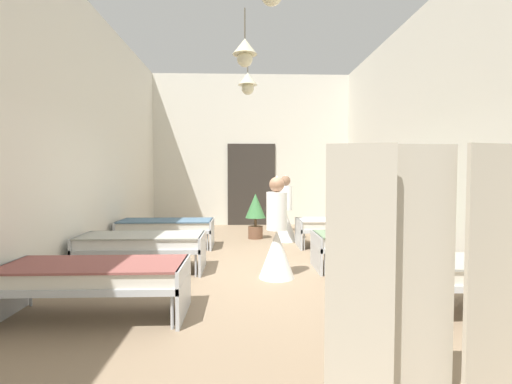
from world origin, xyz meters
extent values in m
cube|color=#8C755B|center=(0.00, 0.00, -0.05)|extent=(6.35, 11.39, 0.10)
cube|color=silver|center=(0.00, 5.50, 2.22)|extent=(6.15, 0.20, 4.44)
cube|color=silver|center=(-2.98, 0.00, 2.22)|extent=(0.20, 10.79, 4.44)
cube|color=silver|center=(2.98, 0.00, 2.22)|extent=(0.20, 10.79, 4.44)
cube|color=#2D2823|center=(0.00, 5.38, 1.20)|extent=(1.40, 0.06, 2.40)
cylinder|color=brown|center=(-0.22, 0.94, 4.18)|extent=(0.02, 0.02, 0.52)
cone|color=beige|center=(-0.22, 0.94, 3.77)|extent=(0.44, 0.44, 0.28)
sphere|color=beige|center=(-0.22, 0.94, 3.55)|extent=(0.28, 0.28, 0.28)
cylinder|color=brown|center=(-0.14, 2.83, 4.13)|extent=(0.02, 0.02, 0.62)
cone|color=beige|center=(-0.14, 2.83, 3.67)|extent=(0.44, 0.44, 0.28)
sphere|color=beige|center=(-0.14, 2.83, 3.45)|extent=(0.28, 0.28, 0.28)
cylinder|color=#B7BCC1|center=(-2.70, -1.54, 0.17)|extent=(0.03, 0.03, 0.34)
cylinder|color=#B7BCC1|center=(-0.96, -2.26, 0.17)|extent=(0.03, 0.03, 0.34)
cylinder|color=#B7BCC1|center=(-0.96, -1.54, 0.17)|extent=(0.03, 0.03, 0.34)
cube|color=#B7BCC1|center=(-1.83, -1.90, 0.38)|extent=(1.90, 0.84, 0.07)
cube|color=#B7BCC1|center=(-2.76, -1.90, 0.29)|extent=(0.04, 0.84, 0.57)
cube|color=#B7BCC1|center=(-0.90, -1.90, 0.29)|extent=(0.04, 0.84, 0.57)
cube|color=silver|center=(-1.83, -1.90, 0.48)|extent=(1.82, 0.78, 0.14)
cube|color=#8C4C47|center=(-1.83, -1.90, 0.56)|extent=(1.86, 0.82, 0.02)
cylinder|color=#B7BCC1|center=(0.96, -2.26, 0.17)|extent=(0.03, 0.03, 0.34)
cylinder|color=#B7BCC1|center=(0.96, -1.54, 0.17)|extent=(0.03, 0.03, 0.34)
cylinder|color=#B7BCC1|center=(2.70, -1.54, 0.17)|extent=(0.03, 0.03, 0.34)
cube|color=#B7BCC1|center=(1.83, -1.90, 0.38)|extent=(1.90, 0.84, 0.07)
cube|color=#B7BCC1|center=(0.90, -1.90, 0.29)|extent=(0.04, 0.84, 0.57)
cube|color=silver|center=(1.83, -1.90, 0.48)|extent=(1.82, 0.78, 0.14)
cube|color=#9E9E93|center=(1.83, -1.90, 0.56)|extent=(1.86, 0.82, 0.02)
cylinder|color=#B7BCC1|center=(-2.70, -0.36, 0.17)|extent=(0.03, 0.03, 0.34)
cylinder|color=#B7BCC1|center=(-2.70, 0.36, 0.17)|extent=(0.03, 0.03, 0.34)
cylinder|color=#B7BCC1|center=(-0.96, -0.36, 0.17)|extent=(0.03, 0.03, 0.34)
cylinder|color=#B7BCC1|center=(-0.96, 0.36, 0.17)|extent=(0.03, 0.03, 0.34)
cube|color=#B7BCC1|center=(-1.83, 0.00, 0.38)|extent=(1.90, 0.84, 0.07)
cube|color=#B7BCC1|center=(-2.76, 0.00, 0.29)|extent=(0.04, 0.84, 0.57)
cube|color=#B7BCC1|center=(-0.90, 0.00, 0.29)|extent=(0.04, 0.84, 0.57)
cube|color=white|center=(-1.83, 0.00, 0.48)|extent=(1.82, 0.78, 0.14)
cube|color=#9E9E93|center=(-1.83, 0.00, 0.56)|extent=(1.86, 0.82, 0.02)
cylinder|color=#B7BCC1|center=(0.96, -0.36, 0.17)|extent=(0.03, 0.03, 0.34)
cylinder|color=#B7BCC1|center=(0.96, 0.36, 0.17)|extent=(0.03, 0.03, 0.34)
cylinder|color=#B7BCC1|center=(2.70, -0.36, 0.17)|extent=(0.03, 0.03, 0.34)
cylinder|color=#B7BCC1|center=(2.70, 0.36, 0.17)|extent=(0.03, 0.03, 0.34)
cube|color=#B7BCC1|center=(1.83, 0.00, 0.38)|extent=(1.90, 0.84, 0.07)
cube|color=#B7BCC1|center=(0.90, 0.00, 0.29)|extent=(0.04, 0.84, 0.57)
cube|color=#B7BCC1|center=(2.76, 0.00, 0.29)|extent=(0.04, 0.84, 0.57)
cube|color=white|center=(1.83, 0.00, 0.48)|extent=(1.82, 0.78, 0.14)
cube|color=slate|center=(1.83, 0.00, 0.56)|extent=(1.86, 0.82, 0.02)
cylinder|color=#B7BCC1|center=(-2.70, 1.54, 0.17)|extent=(0.03, 0.03, 0.34)
cylinder|color=#B7BCC1|center=(-2.70, 2.26, 0.17)|extent=(0.03, 0.03, 0.34)
cylinder|color=#B7BCC1|center=(-0.96, 1.54, 0.17)|extent=(0.03, 0.03, 0.34)
cylinder|color=#B7BCC1|center=(-0.96, 2.26, 0.17)|extent=(0.03, 0.03, 0.34)
cube|color=#B7BCC1|center=(-1.83, 1.90, 0.38)|extent=(1.90, 0.84, 0.07)
cube|color=#B7BCC1|center=(-2.76, 1.90, 0.29)|extent=(0.04, 0.84, 0.57)
cube|color=#B7BCC1|center=(-0.90, 1.90, 0.29)|extent=(0.04, 0.84, 0.57)
cube|color=silver|center=(-1.83, 1.90, 0.48)|extent=(1.82, 0.78, 0.14)
cube|color=slate|center=(-1.83, 1.90, 0.56)|extent=(1.86, 0.82, 0.02)
cylinder|color=#B7BCC1|center=(0.96, 1.54, 0.17)|extent=(0.03, 0.03, 0.34)
cylinder|color=#B7BCC1|center=(0.96, 2.26, 0.17)|extent=(0.03, 0.03, 0.34)
cylinder|color=#B7BCC1|center=(2.70, 1.54, 0.17)|extent=(0.03, 0.03, 0.34)
cylinder|color=#B7BCC1|center=(2.70, 2.26, 0.17)|extent=(0.03, 0.03, 0.34)
cube|color=#B7BCC1|center=(1.83, 1.90, 0.38)|extent=(1.90, 0.84, 0.07)
cube|color=#B7BCC1|center=(0.90, 1.90, 0.29)|extent=(0.04, 0.84, 0.57)
cube|color=#B7BCC1|center=(2.76, 1.90, 0.29)|extent=(0.04, 0.84, 0.57)
cube|color=silver|center=(1.83, 1.90, 0.48)|extent=(1.82, 0.78, 0.14)
cube|color=beige|center=(1.83, 1.90, 0.56)|extent=(1.86, 0.82, 0.02)
cone|color=white|center=(0.23, -0.45, 0.35)|extent=(0.52, 0.52, 0.70)
cylinder|color=white|center=(0.23, -0.45, 0.97)|extent=(0.30, 0.30, 0.55)
sphere|color=#A87A5B|center=(0.23, -0.45, 1.36)|extent=(0.22, 0.22, 0.22)
cone|color=white|center=(0.23, -0.45, 1.44)|extent=(0.18, 0.18, 0.10)
cone|color=white|center=(0.70, 2.60, 0.35)|extent=(0.52, 0.52, 0.70)
cylinder|color=white|center=(0.70, 2.60, 0.97)|extent=(0.30, 0.30, 0.55)
sphere|color=#846047|center=(0.70, 2.60, 1.36)|extent=(0.22, 0.22, 0.22)
cone|color=white|center=(0.70, 2.60, 1.44)|extent=(0.18, 0.18, 0.10)
cylinder|color=brown|center=(0.04, 2.95, 0.14)|extent=(0.34, 0.34, 0.29)
cylinder|color=brown|center=(0.04, 2.95, 0.39)|extent=(0.06, 0.06, 0.20)
cone|color=#3D7A42|center=(0.04, 2.95, 0.77)|extent=(0.48, 0.48, 0.57)
cube|color=#BCB29E|center=(0.46, -3.62, 0.85)|extent=(0.41, 0.15, 1.70)
cube|color=#BCB29E|center=(0.88, -3.56, 0.85)|extent=(0.42, 0.03, 1.70)
cube|color=#BCB29E|center=(1.30, -3.62, 0.85)|extent=(0.41, 0.15, 1.70)
camera|label=1|loc=(-0.27, -5.95, 1.51)|focal=26.88mm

